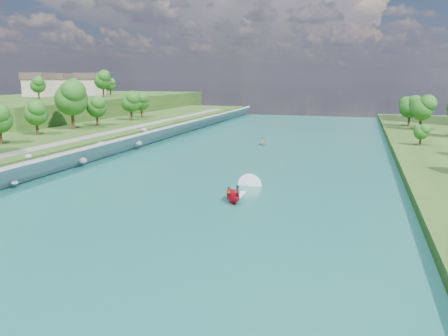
% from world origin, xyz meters
% --- Properties ---
extents(ground, '(260.00, 260.00, 0.00)m').
position_xyz_m(ground, '(0.00, 0.00, 0.00)').
color(ground, '#2D5119').
rests_on(ground, ground).
extents(river_water, '(55.00, 240.00, 0.10)m').
position_xyz_m(river_water, '(0.00, 20.00, 0.05)').
color(river_water, '#185D5E').
rests_on(river_water, ground).
extents(ridge_west, '(60.00, 120.00, 9.00)m').
position_xyz_m(ridge_west, '(-82.50, 95.00, 4.50)').
color(ridge_west, '#2D5119').
rests_on(ridge_west, ground).
extents(riprap_bank, '(4.20, 236.00, 4.35)m').
position_xyz_m(riprap_bank, '(-25.86, 19.16, 1.81)').
color(riprap_bank, slate).
rests_on(riprap_bank, ground).
extents(riverside_path, '(3.00, 200.00, 0.10)m').
position_xyz_m(riverside_path, '(-32.50, 20.00, 3.55)').
color(riverside_path, gray).
rests_on(riverside_path, berm_west).
extents(ridge_houses, '(29.50, 29.50, 8.40)m').
position_xyz_m(ridge_houses, '(-88.67, 100.00, 13.31)').
color(ridge_houses, beige).
rests_on(ridge_houses, ridge_west).
extents(trees_ridge, '(14.55, 43.84, 10.68)m').
position_xyz_m(trees_ridge, '(-69.66, 88.06, 13.57)').
color(trees_ridge, '#1E5516').
rests_on(trees_ridge, ridge_west).
extents(motorboat, '(3.60, 18.88, 2.07)m').
position_xyz_m(motorboat, '(5.97, 8.72, 0.75)').
color(motorboat, '#B50E24').
rests_on(motorboat, river_water).
extents(raft, '(3.36, 3.61, 1.71)m').
position_xyz_m(raft, '(-0.74, 55.25, 0.48)').
color(raft, '#9A9BA2').
rests_on(raft, river_water).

